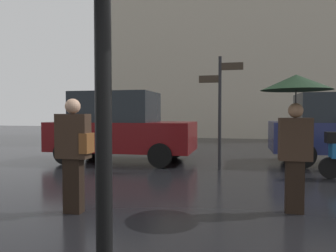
% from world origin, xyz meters
% --- Properties ---
extents(pedestrian_with_umbrella, '(0.97, 0.97, 1.95)m').
position_xyz_m(pedestrian_with_umbrella, '(1.31, 2.43, 1.55)').
color(pedestrian_with_umbrella, black).
rests_on(pedestrian_with_umbrella, ground).
extents(pedestrian_with_bag, '(0.50, 0.24, 1.62)m').
position_xyz_m(pedestrian_with_bag, '(-1.73, 1.76, 0.92)').
color(pedestrian_with_bag, black).
rests_on(pedestrian_with_bag, ground).
extents(parked_car_right, '(4.18, 2.05, 2.03)m').
position_xyz_m(parked_car_right, '(-2.89, 6.67, 1.01)').
color(parked_car_right, '#590C0F').
rests_on(parked_car_right, ground).
extents(street_signpost, '(1.08, 0.08, 2.81)m').
position_xyz_m(street_signpost, '(0.07, 5.75, 1.71)').
color(street_signpost, black).
rests_on(street_signpost, ground).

